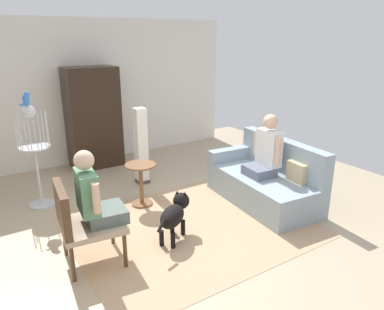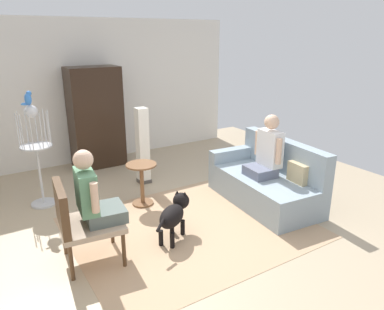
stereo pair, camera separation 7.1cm
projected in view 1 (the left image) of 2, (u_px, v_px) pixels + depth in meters
name	position (u px, v px, depth m)	size (l,w,h in m)	color
ground_plane	(180.00, 231.00, 4.69)	(8.08, 8.08, 0.00)	tan
back_wall	(86.00, 92.00, 6.99)	(6.06, 0.12, 2.70)	silver
area_rug	(191.00, 227.00, 4.78)	(2.94, 2.42, 0.01)	tan
couch	(265.00, 181.00, 5.47)	(1.02, 1.82, 0.93)	#8EA0AD
armchair	(79.00, 219.00, 3.85)	(0.71, 0.69, 0.94)	#4C331E
person_on_couch	(266.00, 151.00, 5.28)	(0.46, 0.56, 0.89)	slate
person_on_armchair	(93.00, 196.00, 3.85)	(0.52, 0.57, 0.82)	#54605B
round_end_table	(141.00, 181.00, 5.31)	(0.44, 0.44, 0.63)	brown
dog	(174.00, 213.00, 4.45)	(0.67, 0.54, 0.53)	black
bird_cage_stand	(35.00, 152.00, 5.14)	(0.44, 0.44, 1.49)	silver
parrot	(26.00, 99.00, 4.89)	(0.17, 0.10, 0.20)	blue
column_lamp	(141.00, 147.00, 6.03)	(0.20, 0.20, 1.28)	#4C4742
armoire_cabinet	(93.00, 118.00, 6.78)	(0.92, 0.56, 1.85)	black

